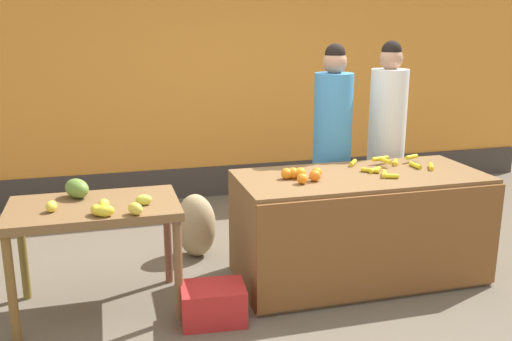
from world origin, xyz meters
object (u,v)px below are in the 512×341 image
Objects in this scene: vendor_woman_blue_shirt at (332,148)px; produce_sack at (196,225)px; produce_crate at (213,304)px; vendor_woman_white_shirt at (386,142)px.

vendor_woman_blue_shirt is 3.24× the size of produce_sack.
vendor_woman_blue_shirt reaches higher than produce_crate.
produce_sack is (-1.80, 0.03, -0.66)m from vendor_woman_white_shirt.
produce_sack is (0.08, 1.17, 0.16)m from produce_crate.
vendor_woman_white_shirt is (0.57, 0.06, 0.01)m from vendor_woman_blue_shirt.
vendor_woman_white_shirt is at bearing 31.19° from produce_crate.
produce_crate is (-1.88, -1.14, -0.81)m from vendor_woman_white_shirt.
produce_sack is (-1.23, 0.09, -0.65)m from vendor_woman_blue_shirt.
vendor_woman_blue_shirt is 1.87m from produce_crate.
vendor_woman_white_shirt reaches higher than vendor_woman_blue_shirt.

